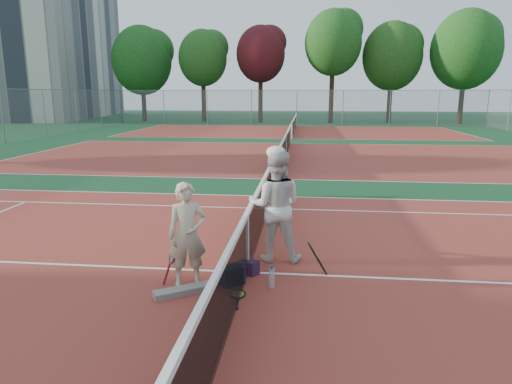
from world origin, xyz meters
The scene contains 24 objects.
ground centered at (0.00, 0.00, 0.00)m, with size 130.00×130.00×0.00m, color #103D20.
court_main centered at (0.00, 0.00, 0.00)m, with size 23.77×10.97×0.01m, color maroon.
court_far_a centered at (0.00, 13.50, 0.00)m, with size 23.77×10.97×0.01m, color maroon.
court_far_b centered at (0.00, 27.00, 0.00)m, with size 23.77×10.97×0.01m, color maroon.
net_main centered at (0.00, 0.00, 0.51)m, with size 0.10×10.98×1.02m, color black, non-canonical shape.
net_far_a centered at (0.00, 13.50, 0.51)m, with size 0.10×10.98×1.02m, color black, non-canonical shape.
net_far_b centered at (0.00, 27.00, 0.51)m, with size 0.10×10.98×1.02m, color black, non-canonical shape.
fence_back centered at (0.00, 34.00, 1.50)m, with size 32.00×0.06×3.00m, color slate, non-canonical shape.
apartment_block centered at (-28.00, 44.00, 7.50)m, with size 10.00×22.00×15.00m, color beige.
player_a centered at (-0.81, -0.56, 0.78)m, with size 0.57×0.37×1.56m, color beige.
player_b centered at (0.39, 0.65, 0.95)m, with size 0.92×0.72×1.90m, color silver.
racket_red centered at (-1.06, -0.53, 0.29)m, with size 0.23×0.27×0.58m, color maroon, non-canonical shape.
racket_black_held centered at (1.02, 0.01, 0.27)m, with size 0.33×0.27×0.53m, color black, non-canonical shape.
racket_spare centered at (-0.04, -0.84, 0.01)m, with size 0.60×0.27×0.03m, color black, non-canonical shape.
sports_bag_navy centered at (-0.18, -0.46, 0.14)m, with size 0.35×0.24×0.28m, color black.
sports_bag_purple centered at (0.03, -0.05, 0.11)m, with size 0.28×0.19×0.23m, color #26102D.
net_cover_canvas centered at (-0.79, -0.87, 0.05)m, with size 0.90×0.21×0.09m, color slate.
water_bottle centered at (0.43, -0.54, 0.15)m, with size 0.09×0.09×0.30m, color silver.
tree_back_0 centered at (-15.23, 37.84, 5.84)m, with size 5.77×5.77×9.17m.
tree_back_1 centered at (-9.13, 37.70, 6.00)m, with size 4.63×4.63×8.70m.
tree_back_maroon centered at (-3.57, 37.69, 6.31)m, with size 4.60×4.60×8.98m.
tree_back_3 centered at (3.13, 36.94, 7.19)m, with size 5.15×5.15×10.19m.
tree_back_4 centered at (8.57, 37.85, 6.04)m, with size 5.43×5.43×9.18m.
tree_back_5 centered at (14.82, 37.18, 6.51)m, with size 6.10×6.10×10.03m.
Camera 1 is at (0.88, -6.79, 2.82)m, focal length 32.00 mm.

